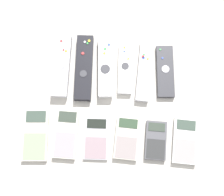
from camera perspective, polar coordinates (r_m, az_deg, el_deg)
name	(u,v)px	position (r m, az deg, el deg)	size (l,w,h in m)	color
ground_plane	(111,107)	(0.97, -0.09, -1.73)	(3.00, 3.00, 0.00)	beige
remote_0	(62,66)	(1.00, -9.17, 5.80)	(0.05, 0.20, 0.03)	silver
remote_1	(84,68)	(1.00, -5.15, 5.53)	(0.06, 0.21, 0.03)	black
remote_2	(105,67)	(0.99, -1.23, 5.70)	(0.06, 0.20, 0.03)	white
remote_3	(125,69)	(0.99, 2.40, 5.34)	(0.05, 0.16, 0.02)	white
remote_4	(144,70)	(1.00, 5.93, 5.05)	(0.05, 0.20, 0.02)	#B7B7BC
remote_5	(165,72)	(1.01, 9.69, 4.79)	(0.06, 0.17, 0.02)	#333338
calculator_0	(36,134)	(0.98, -13.81, -6.49)	(0.08, 0.16, 0.02)	beige
calculator_1	(66,134)	(0.96, -8.39, -6.48)	(0.07, 0.15, 0.02)	beige
calculator_2	(96,138)	(0.95, -2.93, -7.34)	(0.08, 0.13, 0.01)	#B2B2B7
calculator_3	(127,138)	(0.95, 2.72, -7.31)	(0.08, 0.13, 0.02)	beige
calculator_4	(156,140)	(0.96, 8.00, -7.67)	(0.07, 0.12, 0.02)	#4C4C51
calculator_5	(185,141)	(0.97, 13.18, -7.61)	(0.08, 0.14, 0.02)	silver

